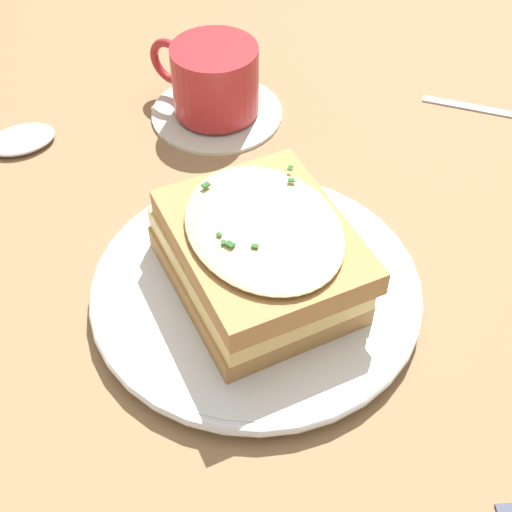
% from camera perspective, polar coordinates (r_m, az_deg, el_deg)
% --- Properties ---
extents(ground_plane, '(2.40, 2.40, 0.00)m').
position_cam_1_polar(ground_plane, '(0.54, 2.66, -2.02)').
color(ground_plane, olive).
extents(dinner_plate, '(0.24, 0.24, 0.02)m').
position_cam_1_polar(dinner_plate, '(0.52, 0.00, -2.62)').
color(dinner_plate, white).
rests_on(dinner_plate, ground_plane).
extents(sandwich, '(0.16, 0.18, 0.07)m').
position_cam_1_polar(sandwich, '(0.49, 0.24, 0.17)').
color(sandwich, '#B2844C').
rests_on(sandwich, dinner_plate).
extents(teacup_with_saucer, '(0.13, 0.13, 0.07)m').
position_cam_1_polar(teacup_with_saucer, '(0.68, -3.37, 13.51)').
color(teacup_with_saucer, silver).
rests_on(teacup_with_saucer, ground_plane).
extents(spoon, '(0.17, 0.10, 0.01)m').
position_cam_1_polar(spoon, '(0.69, -19.02, 8.56)').
color(spoon, silver).
rests_on(spoon, ground_plane).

